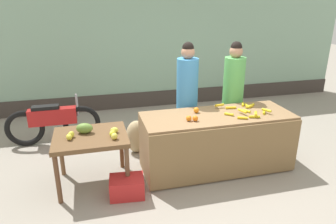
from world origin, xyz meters
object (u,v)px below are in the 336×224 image
object	(u,v)px
vendor_woman_blue_shirt	(187,99)
vendor_woman_green_shirt	(233,96)
produce_crate	(127,187)
parked_motorcycle	(53,122)
produce_sack	(137,137)

from	to	relation	value
vendor_woman_blue_shirt	vendor_woman_green_shirt	bearing A→B (deg)	-2.41
vendor_woman_blue_shirt	produce_crate	xyz separation A→B (m)	(-1.14, -1.06, -0.78)
vendor_woman_blue_shirt	vendor_woman_green_shirt	distance (m)	0.79
vendor_woman_green_shirt	parked_motorcycle	world-z (taller)	vendor_woman_green_shirt
produce_crate	vendor_woman_green_shirt	bearing A→B (deg)	28.00
vendor_woman_green_shirt	parked_motorcycle	bearing A→B (deg)	163.51
vendor_woman_green_shirt	parked_motorcycle	size ratio (longest dim) A/B	1.12
vendor_woman_green_shirt	produce_crate	bearing A→B (deg)	-152.00
vendor_woman_green_shirt	parked_motorcycle	distance (m)	3.12
parked_motorcycle	produce_crate	bearing A→B (deg)	-61.50
vendor_woman_blue_shirt	produce_crate	size ratio (longest dim) A/B	4.12
parked_motorcycle	produce_crate	xyz separation A→B (m)	(1.03, -1.90, -0.27)
vendor_woman_blue_shirt	vendor_woman_green_shirt	size ratio (longest dim) A/B	1.01
vendor_woman_blue_shirt	produce_crate	world-z (taller)	vendor_woman_blue_shirt
produce_crate	produce_sack	distance (m)	1.24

